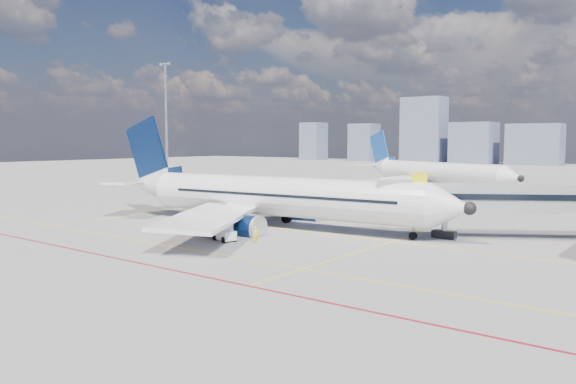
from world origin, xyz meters
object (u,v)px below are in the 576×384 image
at_px(ramp_worker, 256,235).
at_px(baggage_tug, 224,233).
at_px(belt_loader, 199,218).
at_px(cargo_dolly, 217,228).
at_px(second_aircraft, 433,173).
at_px(main_aircraft, 266,196).

bearing_deg(ramp_worker, baggage_tug, 95.44).
bearing_deg(belt_loader, cargo_dolly, -39.83).
relative_size(second_aircraft, cargo_dolly, 11.91).
height_order(second_aircraft, cargo_dolly, second_aircraft).
xyz_separation_m(baggage_tug, cargo_dolly, (-1.61, 0.76, 0.19)).
distance_m(cargo_dolly, ramp_worker, 5.06).
xyz_separation_m(second_aircraft, belt_loader, (-3.05, -57.80, -2.59)).
bearing_deg(belt_loader, ramp_worker, -29.61).
bearing_deg(baggage_tug, main_aircraft, 123.36).
relative_size(main_aircraft, cargo_dolly, 13.70).
bearing_deg(second_aircraft, ramp_worker, -56.00).
bearing_deg(ramp_worker, belt_loader, 63.16).
distance_m(baggage_tug, cargo_dolly, 1.79).
bearing_deg(main_aircraft, second_aircraft, 89.14).
height_order(belt_loader, ramp_worker, belt_loader).
bearing_deg(ramp_worker, second_aircraft, 5.70).
xyz_separation_m(main_aircraft, belt_loader, (-7.13, -3.34, -2.59)).
bearing_deg(main_aircraft, cargo_dolly, -86.57).
height_order(second_aircraft, ramp_worker, second_aircraft).
height_order(second_aircraft, baggage_tug, second_aircraft).
relative_size(main_aircraft, baggage_tug, 17.30).
xyz_separation_m(second_aircraft, cargo_dolly, (5.43, -63.38, -2.27)).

